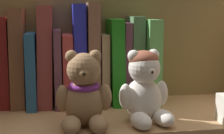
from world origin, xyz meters
TOP-DOWN VIEW (x-y plane):
  - shelf_board at (0.00, 0.00)cm, footprint 66.51×27.10cm
  - shelf_back_panel at (0.00, 14.15)cm, footprint 68.91×1.20cm
  - book_1 at (-27.16, 10.41)cm, footprint 2.90×9.30cm
  - book_2 at (-23.80, 10.41)cm, footprint 3.43×10.93cm
  - book_3 at (-20.76, 10.41)cm, footprint 2.25×14.86cm
  - book_4 at (-17.62, 10.41)cm, footprint 3.97×12.60cm
  - book_5 at (-14.78, 10.41)cm, footprint 1.64×14.49cm
  - book_6 at (-12.48, 10.41)cm, footprint 2.32×13.91cm
  - book_7 at (-9.54, 10.41)cm, footprint 3.08×10.02cm
  - book_8 at (-6.37, 10.41)cm, footprint 2.75×11.75cm
  - book_9 at (-3.74, 10.41)cm, footprint 1.88×11.35cm
  - book_10 at (-0.99, 10.41)cm, footprint 3.35×14.13cm
  - book_11 at (1.65, 10.41)cm, footprint 1.86×10.44cm
  - book_12 at (4.27, 10.41)cm, footprint 2.94×9.73cm
  - book_13 at (7.67, 10.41)cm, footprint 3.21×14.51cm
  - teddy_bear_larger at (-9.96, -7.89)cm, footprint 10.93×11.11cm
  - teddy_bear_smaller at (2.29, -6.98)cm, footprint 11.08×11.48cm

SIDE VIEW (x-z plane):
  - shelf_board at x=0.00cm, z-range 0.00..2.00cm
  - teddy_bear_larger at x=-9.96cm, z-range 0.91..15.88cm
  - teddy_bear_smaller at x=2.29cm, z-range 1.62..16.39cm
  - book_9 at x=-3.74cm, z-range 2.00..18.90cm
  - book_6 at x=-12.48cm, z-range 2.00..19.02cm
  - book_3 at x=-20.76cm, z-range 2.00..19.43cm
  - book_5 at x=-14.78cm, z-range 2.00..20.16cm
  - book_11 at x=1.65cm, z-range 1.99..21.65cm
  - book_13 at x=7.67cm, z-range 2.00..22.40cm
  - book_10 at x=-0.99cm, z-range 1.97..22.54cm
  - book_1 at x=-27.16cm, z-range 2.00..23.03cm
  - book_12 at x=4.27cm, z-range 2.00..23.12cm
  - book_2 at x=-23.80cm, z-range 1.98..24.97cm
  - book_4 at x=-17.62cm, z-range 1.96..25.56cm
  - book_7 at x=-9.54cm, z-range 1.99..26.00cm
  - book_8 at x=-6.37cm, z-range 2.00..26.33cm
  - shelf_back_panel at x=0.00cm, z-range 0.00..29.40cm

